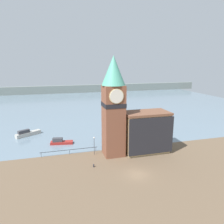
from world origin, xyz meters
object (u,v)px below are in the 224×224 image
object	(u,v)px
clock_tower	(114,104)
lamp_post	(94,142)
mooring_bollard_near	(94,165)
boat_near	(60,142)
boat_far	(27,133)
pier_building	(146,132)

from	to	relation	value
clock_tower	lamp_post	xyz separation A→B (m)	(-4.12, 1.03, -8.51)
clock_tower	mooring_bollard_near	bearing A→B (deg)	-138.28
boat_near	mooring_bollard_near	distance (m)	15.57
boat_far	lamp_post	size ratio (longest dim) A/B	1.64
boat_far	clock_tower	bearing A→B (deg)	-75.17
boat_near	lamp_post	size ratio (longest dim) A/B	1.39
pier_building	mooring_bollard_near	bearing A→B (deg)	-160.82
clock_tower	boat_far	world-z (taller)	clock_tower
boat_near	lamp_post	xyz separation A→B (m)	(6.93, -8.66, 2.29)
boat_near	mooring_bollard_near	world-z (taller)	boat_near
boat_near	pier_building	bearing A→B (deg)	-18.87
clock_tower	boat_near	world-z (taller)	clock_tower
clock_tower	boat_far	xyz separation A→B (m)	(-19.60, 18.32, -10.63)
boat_far	mooring_bollard_near	size ratio (longest dim) A/B	9.96
mooring_bollard_near	boat_far	bearing A→B (deg)	121.53
pier_building	boat_far	xyz separation A→B (m)	(-27.20, 18.62, -3.94)
mooring_bollard_near	lamp_post	bearing A→B (deg)	77.61
clock_tower	lamp_post	bearing A→B (deg)	165.96
pier_building	lamp_post	bearing A→B (deg)	173.56
clock_tower	boat_near	xyz separation A→B (m)	(-11.05, 9.69, -10.79)
mooring_bollard_near	lamp_post	size ratio (longest dim) A/B	0.16
clock_tower	lamp_post	world-z (taller)	clock_tower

